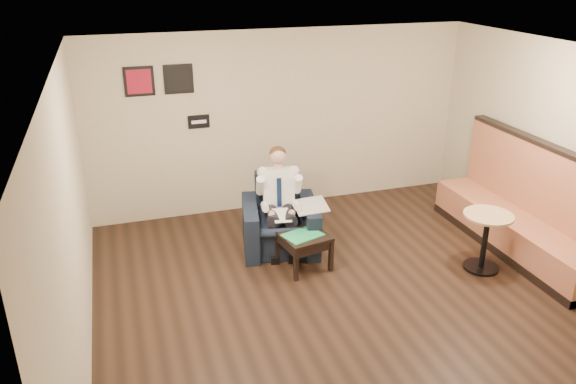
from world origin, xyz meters
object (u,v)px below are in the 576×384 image
object	(u,v)px
coffee_mug	(312,224)
side_table	(304,250)
smartphone	(301,228)
cafe_table	(485,242)
seated_man	(281,207)
armchair	(280,216)
green_folder	(303,235)
banquette	(520,199)

from	to	relation	value
coffee_mug	side_table	bearing A→B (deg)	-135.70
smartphone	cafe_table	distance (m)	2.37
coffee_mug	seated_man	bearing A→B (deg)	135.54
coffee_mug	armchair	bearing A→B (deg)	124.07
side_table	green_folder	distance (m)	0.25
smartphone	banquette	world-z (taller)	banquette
seated_man	green_folder	xyz separation A→B (m)	(0.14, -0.50, -0.19)
side_table	coffee_mug	world-z (taller)	coffee_mug
armchair	cafe_table	size ratio (longest dim) A/B	1.30
side_table	coffee_mug	xyz separation A→B (m)	(0.16, 0.16, 0.29)
green_folder	smartphone	xyz separation A→B (m)	(0.05, 0.20, -0.00)
armchair	cafe_table	bearing A→B (deg)	-18.78
armchair	coffee_mug	world-z (taller)	armchair
side_table	smartphone	bearing A→B (deg)	83.26
armchair	green_folder	size ratio (longest dim) A/B	2.13
seated_man	cafe_table	distance (m)	2.67
armchair	banquette	distance (m)	3.25
coffee_mug	smartphone	distance (m)	0.15
green_folder	coffee_mug	size ratio (longest dim) A/B	4.74
armchair	cafe_table	xyz separation A→B (m)	(2.33, -1.35, -0.10)
side_table	banquette	bearing A→B (deg)	-8.07
coffee_mug	smartphone	xyz separation A→B (m)	(-0.14, 0.02, -0.05)
green_folder	side_table	bearing A→B (deg)	44.30
seated_man	coffee_mug	size ratio (longest dim) A/B	13.40
banquette	coffee_mug	bearing A→B (deg)	168.29
smartphone	cafe_table	bearing A→B (deg)	-23.62
seated_man	cafe_table	size ratio (longest dim) A/B	1.73
smartphone	cafe_table	xyz separation A→B (m)	(2.18, -0.92, -0.09)
green_folder	banquette	distance (m)	3.00
armchair	coffee_mug	size ratio (longest dim) A/B	10.10
green_folder	coffee_mug	xyz separation A→B (m)	(0.19, 0.19, 0.04)
side_table	cafe_table	bearing A→B (deg)	-18.84
armchair	green_folder	world-z (taller)	armchair
armchair	green_folder	xyz separation A→B (m)	(0.11, -0.63, -0.01)
seated_man	green_folder	world-z (taller)	seated_man
seated_man	side_table	bearing A→B (deg)	-59.91
seated_man	side_table	size ratio (longest dim) A/B	2.31
coffee_mug	banquette	distance (m)	2.84
side_table	banquette	world-z (taller)	banquette
armchair	side_table	distance (m)	0.67
seated_man	cafe_table	xyz separation A→B (m)	(2.36, -1.23, -0.28)
green_folder	cafe_table	size ratio (longest dim) A/B	0.61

